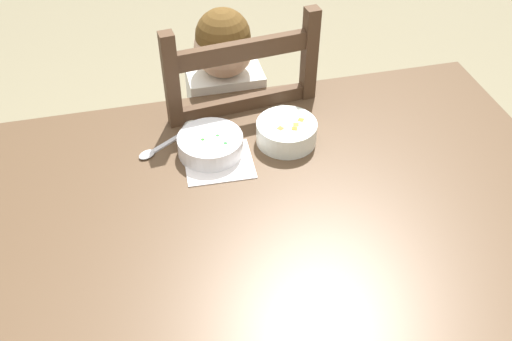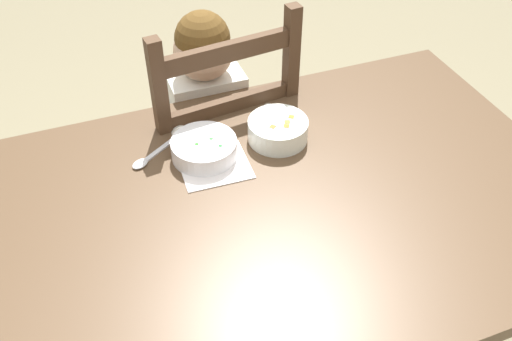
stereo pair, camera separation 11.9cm
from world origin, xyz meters
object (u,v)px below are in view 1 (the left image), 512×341
at_px(dining_chair, 231,153).
at_px(spoon, 153,151).
at_px(child_figure, 228,114).
at_px(bowl_of_peas, 210,144).
at_px(dining_table, 255,234).
at_px(bowl_of_carrots, 287,132).

height_order(dining_chair, spoon, dining_chair).
height_order(child_figure, bowl_of_peas, child_figure).
bearing_deg(dining_table, spoon, 130.22).
bearing_deg(spoon, bowl_of_carrots, -5.65).
relative_size(dining_chair, bowl_of_peas, 6.18).
height_order(dining_table, bowl_of_carrots, bowl_of_carrots).
xyz_separation_m(dining_table, bowl_of_carrots, (0.13, 0.21, 0.12)).
xyz_separation_m(child_figure, spoon, (-0.24, -0.26, 0.11)).
distance_m(child_figure, bowl_of_peas, 0.34).
distance_m(dining_table, spoon, 0.33).
distance_m(bowl_of_peas, spoon, 0.15).
xyz_separation_m(bowl_of_carrots, spoon, (-0.34, 0.03, -0.03)).
relative_size(bowl_of_carrots, spoon, 1.23).
bearing_deg(bowl_of_carrots, dining_table, -122.09).
bearing_deg(child_figure, dining_chair, 31.04).
bearing_deg(bowl_of_carrots, spoon, 174.35).
bearing_deg(bowl_of_peas, dining_table, -72.90).
height_order(dining_table, bowl_of_peas, bowl_of_peas).
bearing_deg(bowl_of_carrots, dining_chair, 107.29).
height_order(dining_table, spoon, spoon).
bearing_deg(spoon, dining_table, -49.78).
bearing_deg(bowl_of_peas, dining_chair, 70.59).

